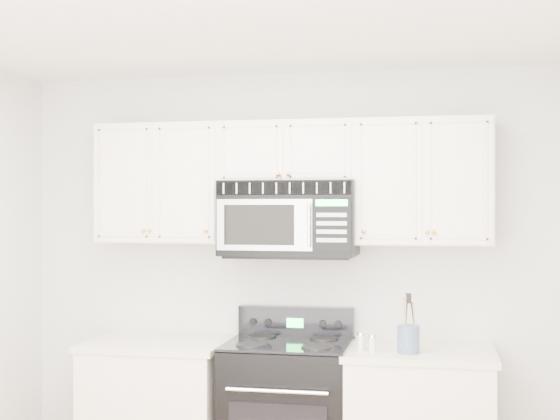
# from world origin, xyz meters

# --- Properties ---
(room) EXTENTS (3.51, 3.51, 2.61)m
(room) POSITION_xyz_m (0.00, 0.00, 1.30)
(room) COLOR olive
(room) RESTS_ON ground
(base_cabinet_left) EXTENTS (0.86, 0.65, 0.92)m
(base_cabinet_left) POSITION_xyz_m (-0.80, 1.44, 0.43)
(base_cabinet_left) COLOR silver
(base_cabinet_left) RESTS_ON ground
(range) EXTENTS (0.74, 0.67, 1.11)m
(range) POSITION_xyz_m (0.02, 1.44, 0.48)
(range) COLOR black
(range) RESTS_ON ground
(upper_cabinets) EXTENTS (2.44, 0.37, 0.75)m
(upper_cabinets) POSITION_xyz_m (-0.00, 1.58, 1.93)
(upper_cabinets) COLOR silver
(upper_cabinets) RESTS_ON ground
(microwave) EXTENTS (0.82, 0.46, 0.45)m
(microwave) POSITION_xyz_m (0.01, 1.54, 1.68)
(microwave) COLOR black
(microwave) RESTS_ON ground
(utensil_crock) EXTENTS (0.13, 0.13, 0.33)m
(utensil_crock) POSITION_xyz_m (0.74, 1.30, 1.01)
(utensil_crock) COLOR slate
(utensil_crock) RESTS_ON base_cabinet_right
(shaker_salt) EXTENTS (0.04, 0.04, 0.10)m
(shaker_salt) POSITION_xyz_m (0.47, 1.34, 0.97)
(shaker_salt) COLOR silver
(shaker_salt) RESTS_ON base_cabinet_right
(shaker_pepper) EXTENTS (0.04, 0.04, 0.10)m
(shaker_pepper) POSITION_xyz_m (0.54, 1.28, 0.97)
(shaker_pepper) COLOR silver
(shaker_pepper) RESTS_ON base_cabinet_right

